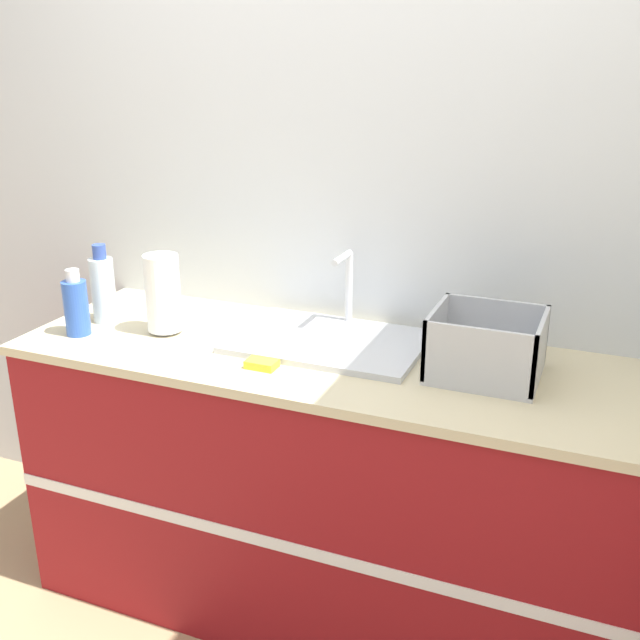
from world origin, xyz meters
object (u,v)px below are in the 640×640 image
sink (329,339)px  bottle_blue (76,306)px  dish_rack (486,352)px  paper_towel_roll (163,294)px  bottle_clear (103,288)px

sink → bottle_blue: sink is taller
sink → dish_rack: 0.51m
paper_towel_roll → bottle_clear: (-0.25, 0.02, -0.01)m
bottle_blue → bottle_clear: bottle_clear is taller
paper_towel_roll → bottle_clear: bearing=176.4°
bottle_blue → bottle_clear: 0.14m
dish_rack → sink: bearing=173.4°
sink → paper_towel_roll: (-0.54, -0.11, 0.12)m
bottle_blue → bottle_clear: size_ratio=0.82×
sink → dish_rack: sink is taller
sink → bottle_blue: bearing=-163.6°
paper_towel_roll → sink: bearing=11.6°
paper_towel_roll → bottle_blue: (-0.25, -0.12, -0.04)m
dish_rack → bottle_clear: bottle_clear is taller
dish_rack → paper_towel_roll: bearing=-177.1°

